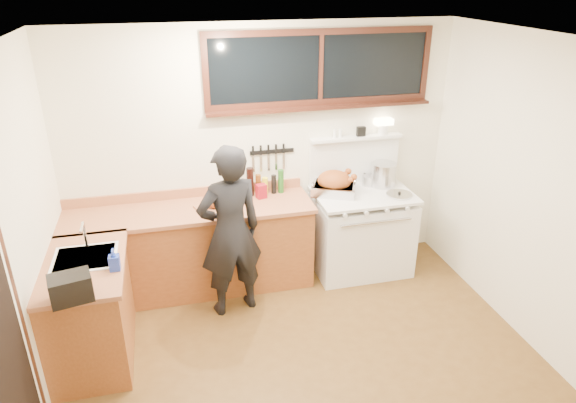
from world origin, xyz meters
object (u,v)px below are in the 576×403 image
object	(u,v)px
roast_turkey	(334,184)
cutting_board	(218,203)
vintage_stove	(361,229)
man	(230,232)

from	to	relation	value
roast_turkey	cutting_board	bearing A→B (deg)	-176.11
vintage_stove	man	xyz separation A→B (m)	(-1.46, -0.42, 0.37)
cutting_board	roast_turkey	xyz separation A→B (m)	(1.22, 0.08, 0.05)
vintage_stove	man	size ratio (longest dim) A/B	0.96
cutting_board	roast_turkey	distance (m)	1.23
vintage_stove	cutting_board	world-z (taller)	vintage_stove
cutting_board	man	bearing A→B (deg)	-81.60
vintage_stove	cutting_board	xyz separation A→B (m)	(-1.52, -0.02, 0.49)
cutting_board	roast_turkey	bearing A→B (deg)	3.89
vintage_stove	cutting_board	bearing A→B (deg)	-179.35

